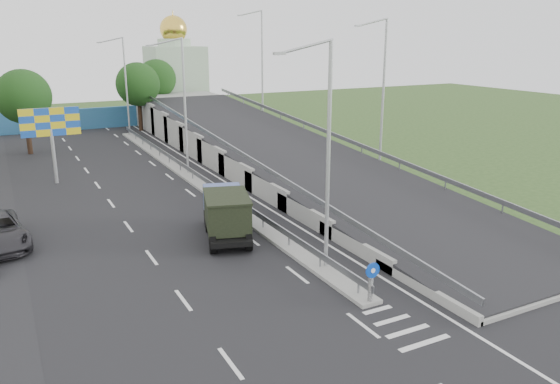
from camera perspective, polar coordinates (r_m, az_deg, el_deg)
ground at (r=21.06m, az=13.01°, el=-13.94°), size 160.00×160.00×0.00m
road_surface at (r=36.39m, az=-11.54°, el=-0.88°), size 26.00×90.00×0.04m
median at (r=40.88m, az=-9.09°, el=1.26°), size 1.00×44.00×0.20m
overpass_ramp at (r=43.36m, az=0.26°, el=4.55°), size 10.00×50.00×3.50m
median_guardrail at (r=40.73m, az=-9.13°, el=2.15°), size 0.09×44.00×0.71m
sign_bollard at (r=22.07m, az=9.51°, el=-9.25°), size 0.64×0.23×1.67m
lamp_post_near at (r=23.64m, az=4.71°, el=4.84°), size 2.74×0.18×10.08m
lamp_post_mid at (r=41.76m, az=-10.18°, el=9.50°), size 2.74×0.18×10.08m
lamp_post_far at (r=61.07m, az=-15.99°, el=11.13°), size 2.74×0.18×10.08m
blue_wall at (r=66.78m, az=-20.23°, el=7.15°), size 30.00×0.50×2.40m
church at (r=77.08m, az=-10.84°, el=11.98°), size 7.00×7.00×13.80m
billboard at (r=42.21m, az=-22.85°, el=6.34°), size 4.00×0.24×5.50m
tree_left_mid at (r=53.92m, az=-25.24°, el=8.99°), size 4.80×4.80×7.60m
tree_median_far at (r=63.47m, az=-14.63°, el=10.82°), size 4.80×4.80×7.60m
tree_ramp_far at (r=71.20m, az=-12.77°, el=11.45°), size 4.80×4.80×7.60m
dump_truck at (r=29.05m, az=-5.69°, el=-2.07°), size 3.58×6.05×2.51m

